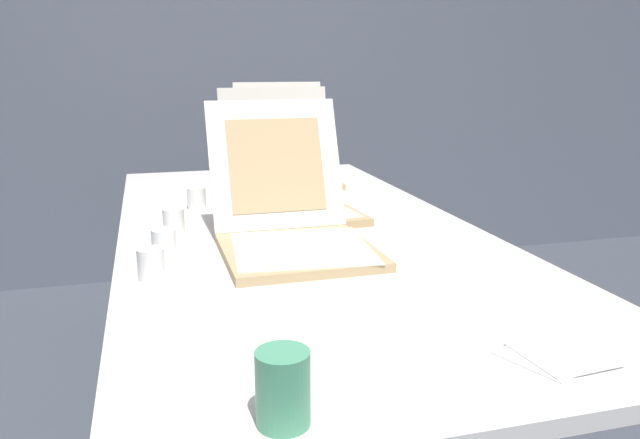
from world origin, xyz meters
The scene contains 11 objects.
wall_back centered at (0.00, 2.44, 1.30)m, with size 10.00×0.10×2.60m, color slate.
table centered at (0.00, 0.57, 0.69)m, with size 0.98×2.08×0.73m.
pizza_box_front centered at (-0.06, 0.36, 0.78)m, with size 0.36×0.50×0.35m.
pizza_box_middle centered at (0.01, 0.73, 0.79)m, with size 0.39×0.43×0.38m.
pizza_box_back centered at (0.12, 1.26, 0.79)m, with size 0.37×0.42×0.38m.
cup_white_far centered at (-0.26, 0.89, 0.77)m, with size 0.06×0.06×0.07m, color white.
cup_white_near_center centered at (-0.37, 0.39, 0.77)m, with size 0.06×0.06×0.07m, color white.
cup_white_near_left centered at (-0.41, 0.24, 0.77)m, with size 0.06×0.06×0.07m, color white.
cup_white_mid centered at (-0.34, 0.61, 0.77)m, with size 0.06×0.06×0.07m, color white.
cup_printed_front centered at (-0.25, -0.38, 0.78)m, with size 0.07×0.07×0.10m, color #4C9E75.
napkin_pile centered at (0.21, -0.31, 0.73)m, with size 0.17×0.16×0.01m.
Camera 1 is at (-0.40, -1.09, 1.18)m, focal length 35.06 mm.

